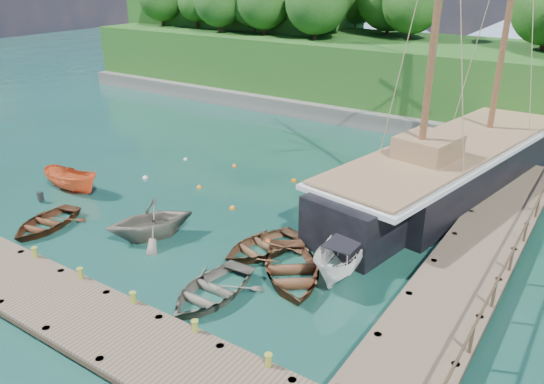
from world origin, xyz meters
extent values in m
plane|color=#113728|center=(0.00, 0.00, 0.00)|extent=(160.00, 160.00, 0.00)
cube|color=brown|center=(2.00, -6.50, 0.54)|extent=(20.00, 3.20, 0.12)
cube|color=#2F261B|center=(2.00, -6.50, 0.38)|extent=(20.00, 3.20, 0.20)
cube|color=brown|center=(11.50, 7.00, 0.54)|extent=(3.20, 24.00, 0.12)
cube|color=#2F261B|center=(11.50, 7.00, 0.38)|extent=(3.20, 24.00, 0.20)
cylinder|color=#2F261B|center=(10.20, 18.70, 0.05)|extent=(0.28, 0.28, 1.10)
cylinder|color=olive|center=(-4.00, -5.10, 0.00)|extent=(0.26, 0.26, 0.45)
cylinder|color=olive|center=(-1.00, -5.10, 0.00)|extent=(0.26, 0.26, 0.45)
cylinder|color=olive|center=(2.00, -5.10, 0.00)|extent=(0.26, 0.26, 0.45)
cylinder|color=olive|center=(5.00, -5.10, 0.00)|extent=(0.26, 0.26, 0.45)
cylinder|color=olive|center=(8.00, -5.10, 0.00)|extent=(0.26, 0.26, 0.45)
imported|color=#55301B|center=(-7.13, -2.55, 0.00)|extent=(3.56, 4.44, 0.82)
imported|color=#6F695C|center=(-2.02, -0.33, 0.00)|extent=(5.12, 5.32, 2.15)
imported|color=brown|center=(3.16, 1.48, 0.00)|extent=(4.05, 4.82, 0.86)
imported|color=#656155|center=(3.54, -2.57, 0.00)|extent=(3.20, 4.41, 0.90)
imported|color=brown|center=(5.44, 0.35, 0.00)|extent=(5.78, 5.99, 1.01)
imported|color=orange|center=(-9.99, 1.21, 0.00)|extent=(4.03, 1.76, 1.52)
imported|color=white|center=(7.00, 1.89, 0.00)|extent=(2.44, 4.79, 1.77)
cube|color=black|center=(8.11, 13.83, 0.88)|extent=(8.17, 17.04, 3.40)
cube|color=black|center=(10.00, 24.17, 0.88)|extent=(3.80, 5.58, 3.06)
cube|color=black|center=(6.42, 4.64, 0.88)|extent=(4.41, 4.80, 3.23)
cube|color=silver|center=(8.11, 13.83, 2.51)|extent=(9.14, 22.10, 0.25)
cube|color=brown|center=(8.11, 13.83, 2.76)|extent=(8.59, 21.55, 0.12)
cube|color=brown|center=(7.47, 10.39, 3.36)|extent=(3.15, 3.43, 1.20)
sphere|color=white|center=(-7.97, 4.93, 0.00)|extent=(0.33, 0.33, 0.33)
sphere|color=orange|center=(-4.22, 5.63, 0.00)|extent=(0.31, 0.31, 0.31)
sphere|color=orange|center=(-0.80, 4.42, 0.00)|extent=(0.33, 0.33, 0.33)
sphere|color=white|center=(3.39, 8.01, 0.00)|extent=(0.28, 0.28, 0.28)
sphere|color=orange|center=(-4.69, 9.63, 0.00)|extent=(0.32, 0.32, 0.32)
sphere|color=#E85E06|center=(-0.12, 9.59, 0.00)|extent=(0.33, 0.33, 0.33)
sphere|color=silver|center=(-8.22, 8.82, 0.00)|extent=(0.29, 0.29, 0.29)
sphere|color=#D5551F|center=(2.87, 2.38, 0.00)|extent=(0.33, 0.33, 0.33)
cube|color=#474744|center=(-8.00, 24.00, 0.60)|extent=(50.00, 4.00, 1.40)
cube|color=#1C5217|center=(-8.00, 30.00, 3.00)|extent=(50.00, 14.00, 6.00)
cube|color=#1C5217|center=(-22.00, 34.00, 5.00)|extent=(24.00, 12.00, 10.00)
cylinder|color=#382616|center=(-16.10, 28.11, 6.70)|extent=(0.36, 0.36, 1.40)
cylinder|color=#382616|center=(-14.18, 26.81, 6.70)|extent=(0.36, 0.36, 1.40)
sphere|color=#1D4116|center=(-14.18, 26.81, 8.96)|extent=(5.02, 5.02, 5.02)
cylinder|color=#382616|center=(-27.79, 27.27, 6.70)|extent=(0.36, 0.36, 1.40)
cylinder|color=#382616|center=(-20.73, 34.78, 6.70)|extent=(0.36, 0.36, 1.40)
cylinder|color=#382616|center=(-25.58, 30.32, 6.70)|extent=(0.36, 0.36, 1.40)
cylinder|color=#382616|center=(-1.61, 31.21, 6.70)|extent=(0.36, 0.36, 1.40)
sphere|color=#1D4116|center=(-1.61, 31.21, 9.00)|extent=(5.13, 5.13, 5.13)
cylinder|color=#382616|center=(-21.53, 35.53, 6.70)|extent=(0.36, 0.36, 1.40)
cylinder|color=#382616|center=(-10.15, 30.20, 6.70)|extent=(0.36, 0.36, 1.40)
cylinder|color=#382616|center=(-4.58, 33.35, 6.70)|extent=(0.36, 0.36, 1.40)
cylinder|color=#382616|center=(-8.51, 26.55, 6.70)|extent=(0.36, 0.36, 1.40)
sphere|color=#1D4116|center=(-8.51, 26.55, 9.11)|extent=(5.47, 5.47, 5.47)
cylinder|color=#382616|center=(9.27, 30.39, 6.70)|extent=(0.36, 0.36, 1.40)
cylinder|color=#382616|center=(-10.01, 37.76, 6.70)|extent=(0.36, 0.36, 1.40)
cylinder|color=#382616|center=(-28.21, 35.82, 6.70)|extent=(0.36, 0.36, 1.40)
cylinder|color=#382616|center=(-17.91, 31.40, 6.70)|extent=(0.36, 0.36, 1.40)
cylinder|color=#382616|center=(-23.27, 27.64, 6.70)|extent=(0.36, 0.36, 1.40)
sphere|color=#1D4116|center=(-23.27, 27.64, 8.52)|extent=(3.77, 3.77, 3.77)
cylinder|color=#382616|center=(-19.61, 31.47, 6.70)|extent=(0.36, 0.36, 1.40)
cylinder|color=#382616|center=(-5.73, 38.37, 6.70)|extent=(0.36, 0.36, 1.40)
cylinder|color=#382616|center=(-11.90, 31.02, 6.70)|extent=(0.36, 0.36, 1.40)
cylinder|color=#382616|center=(-22.89, 29.25, 6.70)|extent=(0.36, 0.36, 1.40)
sphere|color=#1D4116|center=(-22.89, 29.25, 8.69)|extent=(4.25, 4.25, 4.25)
cylinder|color=#382616|center=(-18.91, 26.06, 6.70)|extent=(0.36, 0.36, 1.40)
sphere|color=#1D4116|center=(-18.91, 26.06, 8.87)|extent=(4.77, 4.77, 4.77)
cone|color=#728CA5|center=(-30.00, 70.00, 5.00)|extent=(40.00, 40.00, 10.00)
camera|label=1|loc=(15.32, -15.80, 12.01)|focal=35.00mm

